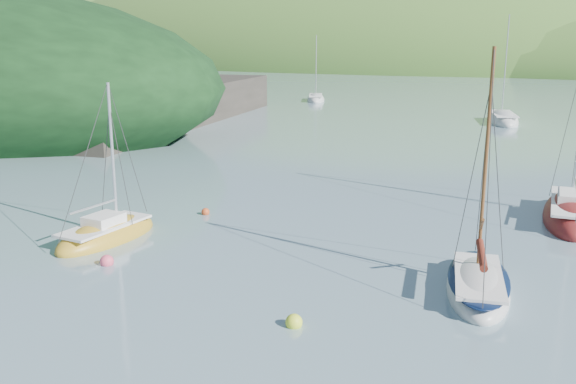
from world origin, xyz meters
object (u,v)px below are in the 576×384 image
at_px(daysailer_white, 478,286).
at_px(distant_sloop_a, 503,121).
at_px(sailboat_yellow, 107,235).
at_px(distant_sloop_c, 316,100).
at_px(sloop_red, 572,215).

distance_m(daysailer_white, distant_sloop_a, 43.08).
bearing_deg(sailboat_yellow, daysailer_white, 6.11).
bearing_deg(sailboat_yellow, distant_sloop_c, 107.08).
bearing_deg(sloop_red, sailboat_yellow, -149.73).
height_order(daysailer_white, sailboat_yellow, daysailer_white).
relative_size(sloop_red, distant_sloop_c, 1.22).
distance_m(sloop_red, sailboat_yellow, 20.25).
xyz_separation_m(daysailer_white, sloop_red, (2.14, 10.35, 0.01)).
bearing_deg(distant_sloop_a, distant_sloop_c, 139.34).
height_order(sloop_red, distant_sloop_c, sloop_red).
height_order(sailboat_yellow, distant_sloop_c, distant_sloop_c).
bearing_deg(distant_sloop_a, daysailer_white, -99.05).
relative_size(daysailer_white, sloop_red, 0.78).
xyz_separation_m(sloop_red, distant_sloop_c, (-32.19, 42.92, -0.05)).
bearing_deg(distant_sloop_c, daysailer_white, -84.73).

